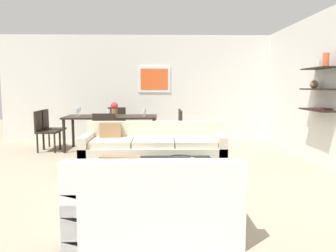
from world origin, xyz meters
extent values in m
plane|color=tan|center=(0.00, 0.00, 0.00)|extent=(18.00, 18.00, 0.00)
cube|color=silver|center=(0.30, 3.53, 1.35)|extent=(8.40, 0.06, 2.70)
cube|color=white|center=(0.04, 3.48, 1.58)|extent=(0.83, 0.02, 0.67)
cube|color=#E55926|center=(0.04, 3.47, 1.58)|extent=(0.70, 0.01, 0.54)
cube|color=silver|center=(3.03, 0.60, 1.35)|extent=(0.06, 8.20, 2.70)
cube|color=black|center=(2.86, 0.35, 1.70)|extent=(0.28, 0.90, 0.02)
cube|color=black|center=(2.86, 0.35, 1.35)|extent=(0.28, 0.90, 0.02)
cube|color=black|center=(2.86, 0.35, 1.00)|extent=(0.28, 0.90, 0.02)
cylinder|color=#D85933|center=(2.86, 0.15, 1.82)|extent=(0.10, 0.10, 0.22)
sphere|color=olive|center=(2.86, 0.53, 1.43)|extent=(0.14, 0.14, 0.14)
cylinder|color=silver|center=(2.86, 0.40, 1.77)|extent=(0.07, 0.07, 0.12)
cube|color=#4C1E19|center=(2.86, 0.20, 1.03)|extent=(0.20, 0.28, 0.03)
cube|color=beige|center=(0.08, 0.30, 0.21)|extent=(2.35, 0.90, 0.42)
cube|color=beige|center=(0.08, 0.67, 0.60)|extent=(2.35, 0.16, 0.36)
cube|color=beige|center=(-1.03, 0.30, 0.30)|extent=(0.14, 0.90, 0.60)
cube|color=beige|center=(1.18, 0.30, 0.30)|extent=(0.14, 0.90, 0.60)
cube|color=beige|center=(-0.61, 0.26, 0.47)|extent=(0.67, 0.70, 0.10)
cube|color=beige|center=(0.08, 0.26, 0.47)|extent=(0.67, 0.70, 0.10)
cube|color=beige|center=(0.77, 0.26, 0.47)|extent=(0.67, 0.70, 0.10)
cube|color=#99724C|center=(-0.67, 0.49, 0.60)|extent=(0.37, 0.14, 0.36)
cube|color=white|center=(0.14, -2.15, 0.21)|extent=(1.56, 0.90, 0.42)
cube|color=white|center=(0.14, -2.52, 0.60)|extent=(1.56, 0.16, 0.36)
cube|color=white|center=(0.84, -2.15, 0.30)|extent=(0.14, 0.90, 0.60)
cube|color=white|center=(-0.57, -2.15, 0.30)|extent=(0.14, 0.90, 0.60)
cube|color=white|center=(0.46, -2.11, 0.47)|extent=(0.62, 0.70, 0.10)
cube|color=white|center=(-0.18, -2.11, 0.47)|extent=(0.62, 0.70, 0.10)
cube|color=#99724C|center=(-0.16, -2.34, 0.60)|extent=(0.37, 0.16, 0.36)
cube|color=black|center=(0.41, -0.85, 0.19)|extent=(1.02, 0.90, 0.38)
cylinder|color=black|center=(0.46, -0.83, 0.41)|extent=(0.33, 0.33, 0.06)
torus|color=black|center=(0.46, -0.83, 0.44)|extent=(0.33, 0.33, 0.02)
cylinder|color=silver|center=(0.62, -0.97, 0.42)|extent=(0.06, 0.06, 0.08)
cube|color=black|center=(-0.89, 2.11, 0.73)|extent=(2.00, 0.86, 0.04)
cylinder|color=black|center=(-1.83, 1.75, 0.35)|extent=(0.06, 0.06, 0.71)
cylinder|color=black|center=(0.05, 1.75, 0.35)|extent=(0.06, 0.06, 0.71)
cylinder|color=black|center=(-1.83, 2.48, 0.35)|extent=(0.06, 0.06, 0.71)
cylinder|color=black|center=(0.05, 2.48, 0.35)|extent=(0.06, 0.06, 0.71)
cube|color=black|center=(-0.89, 1.37, 0.43)|extent=(0.44, 0.44, 0.04)
cube|color=black|center=(-0.89, 1.17, 0.67)|extent=(0.44, 0.04, 0.43)
cylinder|color=black|center=(-0.71, 1.55, 0.21)|extent=(0.04, 0.04, 0.41)
cylinder|color=black|center=(-1.07, 1.55, 0.21)|extent=(0.04, 0.04, 0.41)
cylinder|color=black|center=(-0.71, 1.19, 0.21)|extent=(0.04, 0.04, 0.41)
cylinder|color=black|center=(-1.07, 1.19, 0.21)|extent=(0.04, 0.04, 0.41)
cube|color=black|center=(0.43, 1.92, 0.43)|extent=(0.44, 0.44, 0.04)
cube|color=black|center=(0.63, 1.92, 0.67)|extent=(0.04, 0.44, 0.43)
cylinder|color=black|center=(0.25, 2.10, 0.21)|extent=(0.04, 0.04, 0.41)
cylinder|color=black|center=(0.25, 1.74, 0.21)|extent=(0.04, 0.04, 0.41)
cylinder|color=black|center=(0.61, 2.10, 0.21)|extent=(0.04, 0.04, 0.41)
cylinder|color=black|center=(0.61, 1.74, 0.21)|extent=(0.04, 0.04, 0.41)
cube|color=black|center=(-0.89, 2.86, 0.43)|extent=(0.44, 0.44, 0.04)
cube|color=black|center=(-0.89, 3.06, 0.67)|extent=(0.44, 0.04, 0.43)
cylinder|color=black|center=(-1.07, 2.68, 0.21)|extent=(0.04, 0.04, 0.41)
cylinder|color=black|center=(-0.71, 2.68, 0.21)|extent=(0.04, 0.04, 0.41)
cylinder|color=black|center=(-1.07, 3.04, 0.21)|extent=(0.04, 0.04, 0.41)
cylinder|color=black|center=(-0.71, 3.04, 0.21)|extent=(0.04, 0.04, 0.41)
cube|color=black|center=(-2.21, 1.92, 0.43)|extent=(0.44, 0.44, 0.04)
cube|color=black|center=(-2.41, 1.92, 0.67)|extent=(0.04, 0.44, 0.43)
cylinder|color=black|center=(-2.03, 1.74, 0.21)|extent=(0.04, 0.04, 0.41)
cylinder|color=black|center=(-2.03, 2.10, 0.21)|extent=(0.04, 0.04, 0.41)
cylinder|color=black|center=(-2.39, 1.74, 0.21)|extent=(0.04, 0.04, 0.41)
cylinder|color=black|center=(-2.39, 2.10, 0.21)|extent=(0.04, 0.04, 0.41)
cube|color=black|center=(-2.21, 2.31, 0.43)|extent=(0.44, 0.44, 0.04)
cube|color=black|center=(-2.41, 2.31, 0.67)|extent=(0.04, 0.44, 0.43)
cylinder|color=black|center=(-2.03, 2.13, 0.21)|extent=(0.04, 0.04, 0.41)
cylinder|color=black|center=(-2.03, 2.49, 0.21)|extent=(0.04, 0.04, 0.41)
cylinder|color=black|center=(-2.39, 2.13, 0.21)|extent=(0.04, 0.04, 0.41)
cylinder|color=black|center=(-2.39, 2.49, 0.21)|extent=(0.04, 0.04, 0.41)
cube|color=black|center=(0.43, 2.31, 0.43)|extent=(0.44, 0.44, 0.04)
cube|color=black|center=(0.63, 2.31, 0.67)|extent=(0.04, 0.44, 0.43)
cylinder|color=black|center=(0.25, 2.49, 0.21)|extent=(0.04, 0.04, 0.41)
cylinder|color=black|center=(0.25, 2.13, 0.21)|extent=(0.04, 0.04, 0.41)
cylinder|color=black|center=(0.61, 2.49, 0.21)|extent=(0.04, 0.04, 0.41)
cylinder|color=black|center=(0.61, 2.13, 0.21)|extent=(0.04, 0.04, 0.41)
cylinder|color=silver|center=(-0.16, 2.22, 0.75)|extent=(0.06, 0.06, 0.01)
cylinder|color=silver|center=(-0.16, 2.22, 0.79)|extent=(0.01, 0.01, 0.06)
cylinder|color=silver|center=(-0.16, 2.22, 0.86)|extent=(0.08, 0.08, 0.09)
cylinder|color=silver|center=(-1.61, 2.22, 0.75)|extent=(0.06, 0.06, 0.01)
cylinder|color=silver|center=(-1.61, 2.22, 0.80)|extent=(0.01, 0.01, 0.09)
cylinder|color=silver|center=(-1.61, 2.22, 0.89)|extent=(0.08, 0.08, 0.09)
cylinder|color=silver|center=(-0.89, 2.48, 0.75)|extent=(0.06, 0.06, 0.01)
cylinder|color=silver|center=(-0.89, 2.48, 0.79)|extent=(0.01, 0.01, 0.07)
cylinder|color=silver|center=(-0.89, 2.48, 0.87)|extent=(0.07, 0.07, 0.09)
cylinder|color=silver|center=(-0.89, 1.75, 0.75)|extent=(0.06, 0.06, 0.01)
cylinder|color=silver|center=(-0.89, 1.75, 0.79)|extent=(0.01, 0.01, 0.07)
cylinder|color=silver|center=(-0.89, 1.75, 0.88)|extent=(0.07, 0.07, 0.10)
cylinder|color=silver|center=(-0.16, 2.01, 0.75)|extent=(0.06, 0.06, 0.01)
cylinder|color=silver|center=(-0.16, 2.01, 0.79)|extent=(0.01, 0.01, 0.06)
cylinder|color=silver|center=(-0.16, 2.01, 0.86)|extent=(0.08, 0.08, 0.09)
cylinder|color=silver|center=(-1.61, 2.01, 0.75)|extent=(0.06, 0.06, 0.01)
cylinder|color=silver|center=(-1.61, 2.01, 0.79)|extent=(0.01, 0.01, 0.06)
cylinder|color=silver|center=(-1.61, 2.01, 0.87)|extent=(0.08, 0.08, 0.09)
cylinder|color=olive|center=(-0.81, 2.06, 0.83)|extent=(0.12, 0.12, 0.17)
sphere|color=red|center=(-0.81, 2.06, 0.98)|extent=(0.16, 0.16, 0.16)
camera|label=1|loc=(0.20, -5.31, 1.40)|focal=36.16mm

